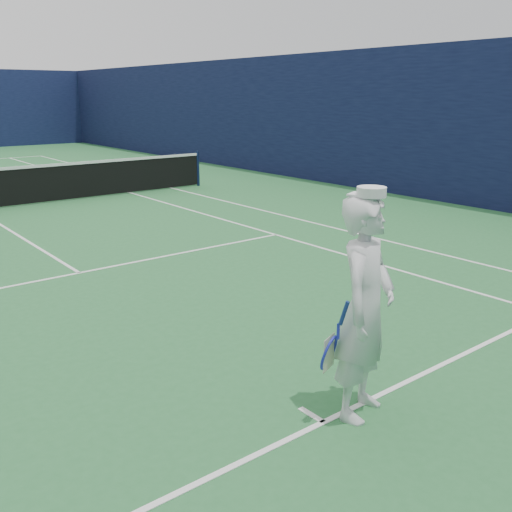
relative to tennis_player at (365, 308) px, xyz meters
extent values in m
cube|color=white|center=(-0.39, 0.07, -0.99)|extent=(11.03, 0.06, 0.01)
cube|color=white|center=(5.10, 11.95, -0.99)|extent=(0.06, 23.83, 0.01)
cube|color=white|center=(3.73, 11.95, -0.99)|extent=(0.06, 23.77, 0.01)
cube|color=white|center=(-0.39, 5.55, -0.99)|extent=(8.23, 0.06, 0.01)
cube|color=white|center=(-0.39, 0.22, -0.99)|extent=(0.06, 0.30, 0.01)
cube|color=#0E1234|center=(9.61, 11.95, 1.01)|extent=(0.12, 36.12, 4.00)
cylinder|color=#141E4C|center=(6.01, 11.95, -0.46)|extent=(0.09, 0.09, 1.07)
imported|color=white|center=(0.00, 0.00, -0.01)|extent=(0.84, 0.70, 1.98)
cylinder|color=white|center=(0.00, 0.00, 1.00)|extent=(0.24, 0.24, 0.08)
cube|color=white|center=(-0.05, 0.12, 0.97)|extent=(0.20, 0.16, 0.02)
cylinder|color=navy|center=(-0.29, -0.03, 0.03)|extent=(0.06, 0.10, 0.22)
cube|color=#2127B7|center=(-0.29, 0.03, -0.15)|extent=(0.03, 0.03, 0.14)
torus|color=#2127B7|center=(-0.33, 0.08, -0.35)|extent=(0.31, 0.20, 0.29)
cube|color=beige|center=(-0.33, 0.08, -0.35)|extent=(0.21, 0.08, 0.30)
sphere|color=#C8EE1B|center=(0.21, 0.19, 0.09)|extent=(0.07, 0.07, 0.07)
sphere|color=#C8EE1B|center=(0.24, 0.22, 0.12)|extent=(0.07, 0.07, 0.07)
camera|label=1|loc=(-3.57, -2.99, 1.76)|focal=40.00mm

